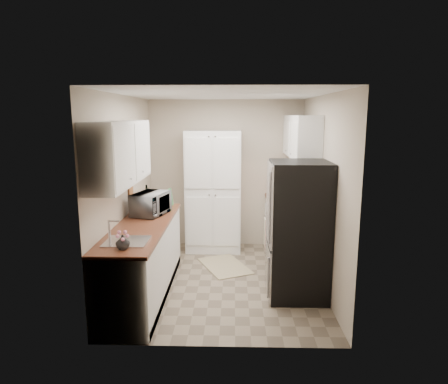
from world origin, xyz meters
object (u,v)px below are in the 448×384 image
object	(u,v)px
electric_range	(291,239)
toaster_oven	(292,190)
refrigerator	(298,230)
wine_bottle	(147,198)
pantry_cabinet	(213,191)
microwave	(151,204)

from	to	relation	value
electric_range	toaster_oven	distance (m)	1.08
refrigerator	wine_bottle	size ratio (longest dim) A/B	5.31
electric_range	wine_bottle	world-z (taller)	wine_bottle
pantry_cabinet	toaster_oven	xyz separation A→B (m)	(1.29, -0.01, 0.04)
pantry_cabinet	toaster_oven	bearing A→B (deg)	-0.33
microwave	toaster_oven	xyz separation A→B (m)	(2.07, 1.26, -0.03)
microwave	electric_range	bearing A→B (deg)	-64.09
electric_range	refrigerator	size ratio (longest dim) A/B	0.66
microwave	wine_bottle	size ratio (longest dim) A/B	1.70
electric_range	wine_bottle	xyz separation A→B (m)	(-2.08, -0.01, 0.60)
pantry_cabinet	microwave	distance (m)	1.49
pantry_cabinet	microwave	size ratio (longest dim) A/B	3.68
wine_bottle	toaster_oven	world-z (taller)	wine_bottle
toaster_oven	wine_bottle	bearing A→B (deg)	-149.85
toaster_oven	refrigerator	bearing A→B (deg)	-87.85
pantry_cabinet	electric_range	distance (m)	1.58
electric_range	microwave	xyz separation A→B (m)	(-1.95, -0.34, 0.59)
pantry_cabinet	wine_bottle	world-z (taller)	pantry_cabinet
refrigerator	wine_bottle	distance (m)	2.20
electric_range	microwave	distance (m)	2.07
refrigerator	wine_bottle	xyz separation A→B (m)	(-2.04, 0.79, 0.23)
wine_bottle	microwave	bearing A→B (deg)	-69.21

